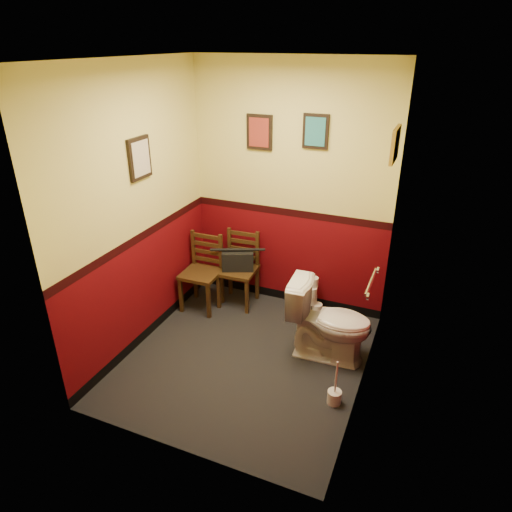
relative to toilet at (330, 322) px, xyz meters
The scene contains 17 objects.
floor 0.89m from the toilet, 154.38° to the right, with size 2.20×2.40×0.00m, color black.
ceiling 2.44m from the toilet, 154.38° to the right, with size 2.20×2.40×0.00m, color silver.
wall_back 1.47m from the toilet, 130.11° to the left, with size 2.20×2.70×0.00m, color #56060C.
wall_front 1.96m from the toilet, 114.98° to the right, with size 2.20×2.70×0.00m, color #56060C.
wall_left 2.09m from the toilet, 169.26° to the right, with size 2.40×2.70×0.00m, color #56060C.
wall_right 1.09m from the toilet, 42.26° to the right, with size 2.40×2.70×0.00m, color #56060C.
grab_bar 0.66m from the toilet, 15.26° to the right, with size 0.05×0.56×0.06m.
framed_print_back_a 2.07m from the toilet, 142.06° to the left, with size 0.28×0.04×0.36m.
framed_print_back_b 1.87m from the toilet, 119.40° to the left, with size 0.26×0.04×0.34m.
framed_print_left 2.33m from the toilet, behind, with size 0.04×0.30×0.38m.
framed_print_right 1.71m from the toilet, 35.32° to the left, with size 0.04×0.34×0.28m.
toilet is the anchor object (origin of this frame).
toilet_brush 0.72m from the toilet, 70.11° to the right, with size 0.12×0.12×0.44m.
chair_left 1.61m from the toilet, 166.95° to the left, with size 0.42×0.42×0.87m.
chair_right 1.36m from the toilet, 153.60° to the left, with size 0.42×0.42×0.86m.
handbag 1.36m from the toilet, 155.04° to the left, with size 0.39×0.30×0.26m.
tp_stack 0.83m from the toilet, 117.67° to the left, with size 0.25×0.15×0.44m.
Camera 1 is at (1.47, -3.28, 2.83)m, focal length 32.00 mm.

